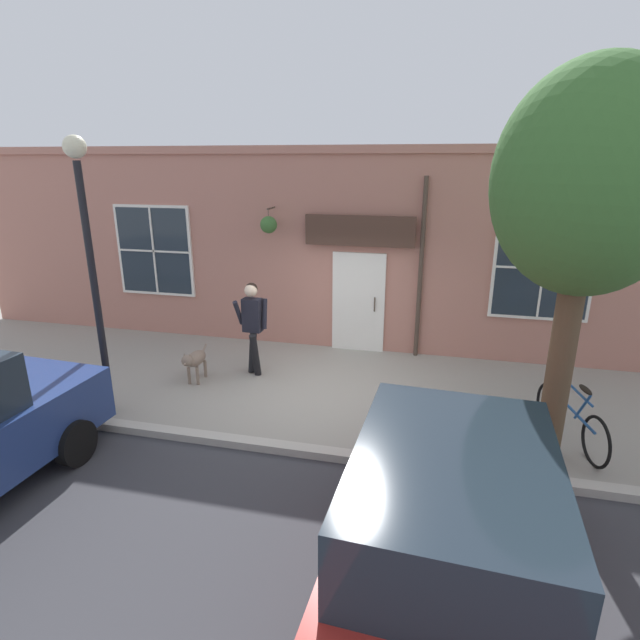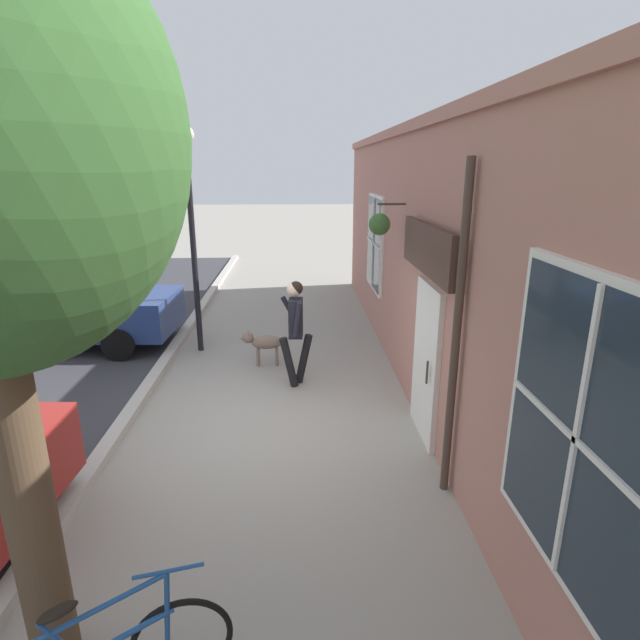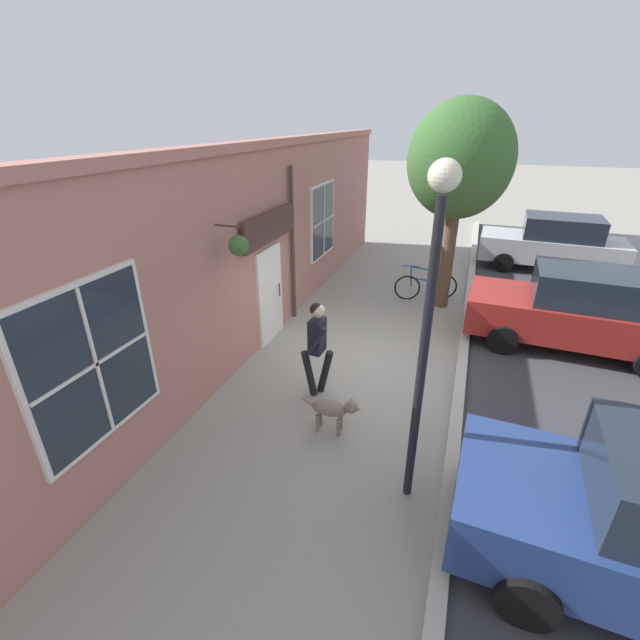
{
  "view_description": "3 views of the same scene",
  "coord_description": "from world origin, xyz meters",
  "px_view_note": "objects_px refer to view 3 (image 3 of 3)",
  "views": [
    {
      "loc": [
        7.79,
        1.78,
        3.89
      ],
      "look_at": [
        -0.34,
        -0.16,
        1.2
      ],
      "focal_mm": 28.0,
      "sensor_mm": 36.0,
      "label": 1
    },
    {
      "loc": [
        -0.48,
        6.29,
        3.5
      ],
      "look_at": [
        -0.83,
        -1.27,
        1.19
      ],
      "focal_mm": 28.0,
      "sensor_mm": 36.0,
      "label": 2
    },
    {
      "loc": [
        1.78,
        -7.57,
        4.56
      ],
      "look_at": [
        -0.31,
        -1.69,
        1.59
      ],
      "focal_mm": 24.0,
      "sensor_mm": 36.0,
      "label": 3
    }
  ],
  "objects_px": {
    "parked_car_mid_block": "(579,310)",
    "parked_car_far_end": "(553,243)",
    "leaning_bicycle": "(426,285)",
    "street_tree_by_curb": "(461,164)",
    "street_lamp": "(430,299)",
    "pedestrian_walking": "(317,340)",
    "dog_on_leash": "(333,409)"
  },
  "relations": [
    {
      "from": "street_tree_by_curb",
      "to": "parked_car_far_end",
      "type": "height_order",
      "value": "street_tree_by_curb"
    },
    {
      "from": "street_lamp",
      "to": "street_tree_by_curb",
      "type": "bearing_deg",
      "value": 91.11
    },
    {
      "from": "leaning_bicycle",
      "to": "parked_car_far_end",
      "type": "height_order",
      "value": "parked_car_far_end"
    },
    {
      "from": "dog_on_leash",
      "to": "parked_car_mid_block",
      "type": "bearing_deg",
      "value": 47.64
    },
    {
      "from": "pedestrian_walking",
      "to": "parked_car_mid_block",
      "type": "relative_size",
      "value": 0.41
    },
    {
      "from": "leaning_bicycle",
      "to": "parked_car_far_end",
      "type": "relative_size",
      "value": 0.37
    },
    {
      "from": "pedestrian_walking",
      "to": "street_tree_by_curb",
      "type": "height_order",
      "value": "street_tree_by_curb"
    },
    {
      "from": "dog_on_leash",
      "to": "street_tree_by_curb",
      "type": "xyz_separation_m",
      "value": [
        1.19,
        5.8,
        3.14
      ]
    },
    {
      "from": "pedestrian_walking",
      "to": "leaning_bicycle",
      "type": "relative_size",
      "value": 1.08
    },
    {
      "from": "pedestrian_walking",
      "to": "street_lamp",
      "type": "xyz_separation_m",
      "value": [
        1.92,
        -1.76,
        1.73
      ]
    },
    {
      "from": "pedestrian_walking",
      "to": "street_lamp",
      "type": "distance_m",
      "value": 3.13
    },
    {
      "from": "parked_car_far_end",
      "to": "leaning_bicycle",
      "type": "bearing_deg",
      "value": -131.76
    },
    {
      "from": "dog_on_leash",
      "to": "leaning_bicycle",
      "type": "relative_size",
      "value": 0.6
    },
    {
      "from": "pedestrian_walking",
      "to": "leaning_bicycle",
      "type": "xyz_separation_m",
      "value": [
        1.27,
        5.24,
        -0.7
      ]
    },
    {
      "from": "parked_car_mid_block",
      "to": "street_lamp",
      "type": "relative_size",
      "value": 1.04
    },
    {
      "from": "street_tree_by_curb",
      "to": "parked_car_far_end",
      "type": "relative_size",
      "value": 1.14
    },
    {
      "from": "parked_car_mid_block",
      "to": "dog_on_leash",
      "type": "bearing_deg",
      "value": -132.36
    },
    {
      "from": "street_tree_by_curb",
      "to": "parked_car_far_end",
      "type": "xyz_separation_m",
      "value": [
        3.01,
        4.32,
        -2.7
      ]
    },
    {
      "from": "parked_car_mid_block",
      "to": "leaning_bicycle",
      "type": "bearing_deg",
      "value": 152.49
    },
    {
      "from": "dog_on_leash",
      "to": "street_lamp",
      "type": "xyz_separation_m",
      "value": [
        1.32,
        -0.84,
        2.38
      ]
    },
    {
      "from": "street_tree_by_curb",
      "to": "street_lamp",
      "type": "xyz_separation_m",
      "value": [
        0.13,
        -6.64,
        -0.76
      ]
    },
    {
      "from": "street_tree_by_curb",
      "to": "pedestrian_walking",
      "type": "bearing_deg",
      "value": -110.14
    },
    {
      "from": "pedestrian_walking",
      "to": "leaning_bicycle",
      "type": "height_order",
      "value": "pedestrian_walking"
    },
    {
      "from": "street_tree_by_curb",
      "to": "parked_car_far_end",
      "type": "bearing_deg",
      "value": 55.08
    },
    {
      "from": "parked_car_far_end",
      "to": "street_tree_by_curb",
      "type": "bearing_deg",
      "value": -124.92
    },
    {
      "from": "pedestrian_walking",
      "to": "parked_car_far_end",
      "type": "xyz_separation_m",
      "value": [
        4.8,
        9.2,
        -0.2
      ]
    },
    {
      "from": "leaning_bicycle",
      "to": "parked_car_mid_block",
      "type": "relative_size",
      "value": 0.37
    },
    {
      "from": "dog_on_leash",
      "to": "street_tree_by_curb",
      "type": "distance_m",
      "value": 6.7
    },
    {
      "from": "leaning_bicycle",
      "to": "street_lamp",
      "type": "height_order",
      "value": "street_lamp"
    },
    {
      "from": "pedestrian_walking",
      "to": "dog_on_leash",
      "type": "xyz_separation_m",
      "value": [
        0.6,
        -0.92,
        -0.65
      ]
    },
    {
      "from": "parked_car_mid_block",
      "to": "parked_car_far_end",
      "type": "height_order",
      "value": "same"
    },
    {
      "from": "parked_car_far_end",
      "to": "street_lamp",
      "type": "bearing_deg",
      "value": -104.75
    }
  ]
}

